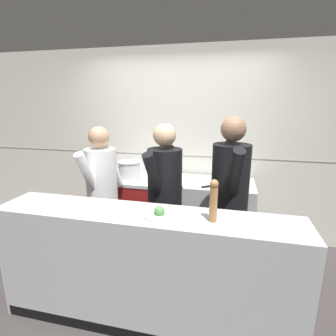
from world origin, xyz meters
TOP-DOWN VIEW (x-y plane):
  - ground_plane at (0.00, 0.00)m, footprint 14.00×14.00m
  - wall_back_tiled at (0.00, 1.46)m, footprint 8.00×0.06m
  - oven_range at (-0.48, 1.05)m, footprint 0.91×0.71m
  - prep_counter at (0.52, 1.05)m, footprint 0.99×0.65m
  - pass_counter at (0.05, -0.30)m, footprint 2.50×0.45m
  - stock_pot at (-0.58, 1.00)m, footprint 0.30×0.30m
  - mixing_bowl_steel at (0.73, 1.13)m, footprint 0.21×0.21m
  - chefs_knife at (0.51, 0.88)m, footprint 0.29×0.21m
  - plated_dish_main at (-0.59, -0.29)m, footprint 0.28×0.28m
  - plated_dish_appetiser at (0.19, -0.33)m, footprint 0.24×0.24m
  - pepper_mill at (0.59, -0.32)m, footprint 0.06×0.06m
  - chef_head_cook at (-0.65, 0.37)m, footprint 0.40×0.72m
  - chef_sous at (0.07, 0.30)m, footprint 0.42×0.74m
  - chef_line at (0.71, 0.34)m, footprint 0.41×0.77m

SIDE VIEW (x-z plane):
  - ground_plane at x=0.00m, z-range 0.00..0.00m
  - prep_counter at x=0.52m, z-range 0.00..0.90m
  - oven_range at x=-0.48m, z-range 0.00..0.91m
  - pass_counter at x=0.05m, z-range 0.00..1.02m
  - chefs_knife at x=0.51m, z-range 0.90..0.92m
  - chef_head_cook at x=-0.65m, z-range 0.09..1.73m
  - chef_sous at x=0.07m, z-range 0.10..1.78m
  - mixing_bowl_steel at x=0.73m, z-range 0.90..1.00m
  - chef_line at x=0.71m, z-range 0.10..1.86m
  - stock_pot at x=-0.58m, z-range 0.91..1.13m
  - plated_dish_main at x=-0.59m, z-range 1.03..1.04m
  - plated_dish_appetiser at x=0.19m, z-range 1.00..1.09m
  - pepper_mill at x=0.59m, z-range 1.03..1.35m
  - wall_back_tiled at x=0.00m, z-range 0.00..2.60m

